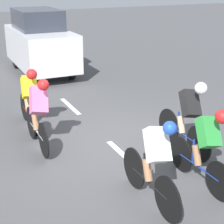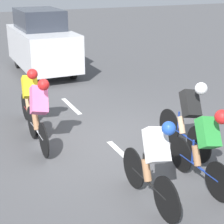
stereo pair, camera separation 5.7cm
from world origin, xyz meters
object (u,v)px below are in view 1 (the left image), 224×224
(cyclist_white, at_px, (155,160))
(support_car, at_px, (40,42))
(cyclist_pink, at_px, (38,112))
(cyclist_yellow, at_px, (29,96))
(cyclist_black, at_px, (188,115))
(cyclist_green, at_px, (206,144))

(cyclist_white, bearing_deg, support_car, -93.94)
(cyclist_pink, distance_m, cyclist_yellow, 1.12)
(cyclist_black, xyz_separation_m, cyclist_yellow, (2.49, -2.52, -0.02))
(cyclist_black, xyz_separation_m, cyclist_green, (0.50, 1.17, -0.02))
(cyclist_pink, bearing_deg, cyclist_yellow, -94.48)
(cyclist_black, relative_size, support_car, 0.45)
(cyclist_pink, xyz_separation_m, support_car, (-1.65, -6.00, 0.31))
(cyclist_black, bearing_deg, cyclist_yellow, -45.39)
(cyclist_white, relative_size, cyclist_pink, 1.00)
(cyclist_black, height_order, support_car, support_car)
(cyclist_white, distance_m, cyclist_pink, 2.88)
(cyclist_white, height_order, cyclist_yellow, cyclist_white)
(cyclist_green, distance_m, support_car, 8.59)
(cyclist_pink, bearing_deg, support_car, -105.38)
(cyclist_white, relative_size, cyclist_yellow, 1.01)
(cyclist_white, xyz_separation_m, support_car, (-0.60, -8.68, 0.35))
(cyclist_black, bearing_deg, support_car, -82.88)
(cyclist_pink, relative_size, cyclist_green, 1.02)
(cyclist_pink, xyz_separation_m, cyclist_yellow, (-0.09, -1.11, -0.02))
(cyclist_pink, xyz_separation_m, cyclist_green, (-2.08, 2.58, -0.03))
(cyclist_white, xyz_separation_m, cyclist_black, (-1.52, -1.27, 0.04))
(cyclist_white, bearing_deg, cyclist_yellow, -75.73)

